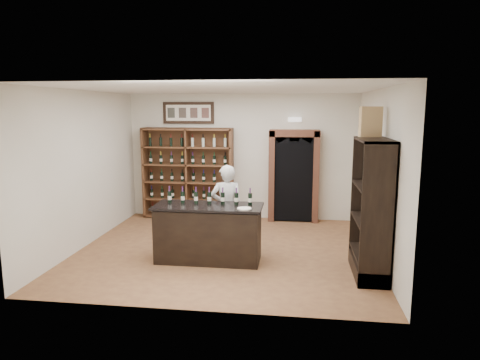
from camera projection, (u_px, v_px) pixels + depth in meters
The scene contains 21 objects.
floor at pixel (225, 250), 8.14m from camera, with size 5.50×5.50×0.00m, color #8F6039.
ceiling at pixel (225, 89), 7.64m from camera, with size 5.50×5.50×0.00m, color white.
wall_back at pixel (242, 157), 10.33m from camera, with size 5.50×0.04×3.00m, color silver.
wall_left at pixel (84, 169), 8.24m from camera, with size 0.04×5.00×3.00m, color silver.
wall_right at pixel (379, 175), 7.53m from camera, with size 0.04×5.00×3.00m, color silver.
wine_shelf at pixel (188, 173), 10.40m from camera, with size 2.20×0.38×2.20m.
framed_picture at pixel (188, 113), 10.29m from camera, with size 1.25×0.04×0.52m, color black.
arched_doorway at pixel (294, 174), 10.06m from camera, with size 1.17×0.35×2.17m.
emergency_light at pixel (295, 120), 9.94m from camera, with size 0.30×0.10×0.10m, color white.
tasting_counter at pixel (208, 233), 7.49m from camera, with size 1.88×0.78×1.00m.
counter_bottle_0 at pixel (170, 197), 7.59m from camera, with size 0.07×0.07×0.30m.
counter_bottle_1 at pixel (183, 197), 7.56m from camera, with size 0.07×0.07×0.30m.
counter_bottle_2 at pixel (196, 197), 7.53m from camera, with size 0.07×0.07×0.30m.
counter_bottle_3 at pixel (209, 198), 7.50m from camera, with size 0.07×0.07×0.30m.
counter_bottle_4 at pixel (223, 198), 7.47m from camera, with size 0.07×0.07×0.30m.
counter_bottle_5 at pixel (236, 199), 7.44m from camera, with size 0.07×0.07×0.30m.
counter_bottle_6 at pixel (250, 199), 7.41m from camera, with size 0.07×0.07×0.30m.
side_cabinet at pixel (372, 229), 6.81m from camera, with size 0.48×1.20×2.20m.
shopkeeper at pixel (227, 208), 8.01m from camera, with size 0.60×0.39×1.63m, color silver.
plate at pixel (244, 209), 7.12m from camera, with size 0.24×0.24×0.02m, color white.
wine_crate at pixel (371, 122), 6.92m from camera, with size 0.35×0.14×0.49m, color tan.
Camera 1 is at (1.29, -7.70, 2.66)m, focal length 32.00 mm.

